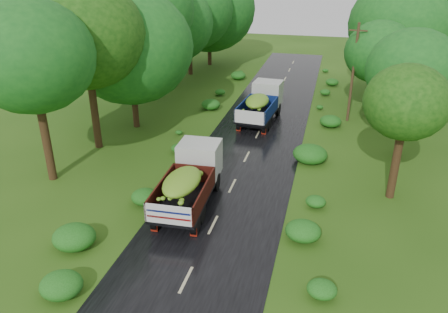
% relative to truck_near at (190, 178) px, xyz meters
% --- Properties ---
extents(ground, '(120.00, 120.00, 0.00)m').
position_rel_truck_near_xyz_m(ground, '(1.65, -5.67, -1.48)').
color(ground, '#20450E').
rests_on(ground, ground).
extents(road, '(6.50, 80.00, 0.02)m').
position_rel_truck_near_xyz_m(road, '(1.65, -0.67, -1.47)').
color(road, black).
rests_on(road, ground).
extents(road_lines, '(0.12, 69.60, 0.00)m').
position_rel_truck_near_xyz_m(road_lines, '(1.65, 0.33, -1.46)').
color(road_lines, '#BFB78C').
rests_on(road_lines, road).
extents(truck_near, '(2.44, 6.32, 2.62)m').
position_rel_truck_near_xyz_m(truck_near, '(0.00, 0.00, 0.00)').
color(truck_near, black).
rests_on(truck_near, ground).
extents(truck_far, '(2.71, 6.41, 2.63)m').
position_rel_truck_near_xyz_m(truck_far, '(1.37, 13.26, 0.00)').
color(truck_far, black).
rests_on(truck_far, ground).
extents(utility_pole, '(1.29, 0.22, 7.37)m').
position_rel_truck_near_xyz_m(utility_pole, '(7.88, 14.90, 2.31)').
color(utility_pole, '#382616').
rests_on(utility_pole, ground).
extents(trees_left, '(6.07, 34.17, 9.55)m').
position_rel_truck_near_xyz_m(trees_left, '(-8.35, 17.40, 5.10)').
color(trees_left, black).
rests_on(trees_left, ground).
extents(trees_right, '(5.89, 23.42, 8.17)m').
position_rel_truck_near_xyz_m(trees_right, '(10.96, 15.96, 4.18)').
color(trees_right, black).
rests_on(trees_right, ground).
extents(shrubs, '(11.90, 44.00, 0.70)m').
position_rel_truck_near_xyz_m(shrubs, '(1.65, 8.33, -1.13)').
color(shrubs, '#1B5714').
rests_on(shrubs, ground).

